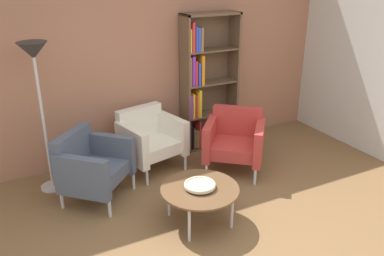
# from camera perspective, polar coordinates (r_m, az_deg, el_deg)

# --- Properties ---
(ground_plane) EXTENTS (8.32, 8.32, 0.00)m
(ground_plane) POSITION_cam_1_polar(r_m,az_deg,el_deg) (3.92, 6.24, -17.16)
(ground_plane) COLOR brown
(brick_back_panel) EXTENTS (6.40, 0.12, 2.90)m
(brick_back_panel) POSITION_cam_1_polar(r_m,az_deg,el_deg) (5.35, -7.78, 10.92)
(brick_back_panel) COLOR #A87056
(brick_back_panel) RESTS_ON ground_plane
(bookshelf_tall) EXTENTS (0.80, 0.30, 1.90)m
(bookshelf_tall) POSITION_cam_1_polar(r_m,az_deg,el_deg) (5.62, 1.62, 6.41)
(bookshelf_tall) COLOR brown
(bookshelf_tall) RESTS_ON ground_plane
(coffee_table_low) EXTENTS (0.80, 0.80, 0.40)m
(coffee_table_low) POSITION_cam_1_polar(r_m,az_deg,el_deg) (4.09, 1.12, -8.88)
(coffee_table_low) COLOR brown
(coffee_table_low) RESTS_ON ground_plane
(decorative_bowl) EXTENTS (0.32, 0.32, 0.05)m
(decorative_bowl) POSITION_cam_1_polar(r_m,az_deg,el_deg) (4.05, 1.13, -8.11)
(decorative_bowl) COLOR beige
(decorative_bowl) RESTS_ON coffee_table_low
(armchair_corner_red) EXTENTS (0.84, 0.80, 0.78)m
(armchair_corner_red) POSITION_cam_1_polar(r_m,az_deg,el_deg) (5.17, -6.06, -1.45)
(armchair_corner_red) COLOR white
(armchair_corner_red) RESTS_ON ground_plane
(armchair_near_window) EXTENTS (0.95, 0.94, 0.78)m
(armchair_near_window) POSITION_cam_1_polar(r_m,az_deg,el_deg) (5.13, 6.12, -1.64)
(armchair_near_window) COLOR #B73833
(armchair_near_window) RESTS_ON ground_plane
(armchair_spare_guest) EXTENTS (0.95, 0.95, 0.78)m
(armchair_spare_guest) POSITION_cam_1_polar(r_m,az_deg,el_deg) (4.61, -14.13, -5.11)
(armchair_spare_guest) COLOR #4C566B
(armchair_spare_guest) RESTS_ON ground_plane
(floor_lamp_torchiere) EXTENTS (0.32, 0.32, 1.74)m
(floor_lamp_torchiere) POSITION_cam_1_polar(r_m,az_deg,el_deg) (4.62, -21.41, 7.80)
(floor_lamp_torchiere) COLOR silver
(floor_lamp_torchiere) RESTS_ON ground_plane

